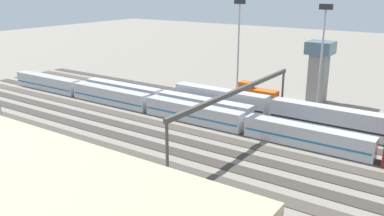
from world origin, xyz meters
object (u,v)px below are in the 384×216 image
(train_on_track_4, at_px, (185,111))
(signal_gantry, at_px, (238,93))
(light_mast_2, at_px, (323,43))
(train_on_track_0, at_px, (256,95))
(control_tower, at_px, (319,67))
(train_on_track_2, at_px, (328,119))
(light_mast_0, at_px, (239,35))
(train_on_track_3, at_px, (161,98))

(train_on_track_4, height_order, signal_gantry, signal_gantry)
(train_on_track_4, distance_m, light_mast_2, 33.47)
(train_on_track_0, relative_size, signal_gantry, 0.22)
(control_tower, bearing_deg, signal_gantry, 80.16)
(signal_gantry, bearing_deg, train_on_track_2, -145.20)
(train_on_track_2, distance_m, signal_gantry, 18.28)
(train_on_track_0, distance_m, light_mast_0, 15.96)
(light_mast_0, bearing_deg, train_on_track_3, 62.15)
(signal_gantry, height_order, control_tower, control_tower)
(train_on_track_3, bearing_deg, train_on_track_4, 154.73)
(train_on_track_0, distance_m, control_tower, 16.79)
(train_on_track_4, bearing_deg, train_on_track_2, -159.65)
(light_mast_0, bearing_deg, train_on_track_2, 153.12)
(train_on_track_0, relative_size, light_mast_2, 0.42)
(train_on_track_3, xyz_separation_m, light_mast_2, (-31.46, -17.47, 13.41))
(signal_gantry, bearing_deg, control_tower, -99.84)
(train_on_track_0, relative_size, train_on_track_4, 0.09)
(train_on_track_2, height_order, train_on_track_3, train_on_track_2)
(train_on_track_0, xyz_separation_m, light_mast_0, (7.34, -3.96, 13.61))
(train_on_track_3, relative_size, train_on_track_4, 0.41)
(train_on_track_4, bearing_deg, control_tower, -120.18)
(train_on_track_0, xyz_separation_m, train_on_track_3, (17.36, 15.00, -0.14))
(train_on_track_0, height_order, train_on_track_4, train_on_track_0)
(train_on_track_2, relative_size, train_on_track_4, 0.62)
(light_mast_0, bearing_deg, train_on_track_0, 151.67)
(light_mast_2, height_order, signal_gantry, light_mast_2)
(train_on_track_0, bearing_deg, light_mast_0, -28.33)
(train_on_track_3, bearing_deg, light_mast_0, -117.85)
(train_on_track_0, height_order, signal_gantry, signal_gantry)
(train_on_track_2, height_order, light_mast_2, light_mast_2)
(train_on_track_2, distance_m, train_on_track_4, 28.76)
(light_mast_2, bearing_deg, control_tower, -70.49)
(signal_gantry, bearing_deg, train_on_track_3, -12.18)
(light_mast_0, height_order, control_tower, light_mast_0)
(train_on_track_4, bearing_deg, light_mast_0, -88.63)
(light_mast_2, bearing_deg, signal_gantry, 69.73)
(train_on_track_2, distance_m, light_mast_2, 18.91)
(light_mast_2, bearing_deg, train_on_track_4, 47.12)
(train_on_track_2, bearing_deg, train_on_track_0, -26.35)
(train_on_track_4, bearing_deg, light_mast_2, -132.88)
(train_on_track_2, height_order, signal_gantry, signal_gantry)
(train_on_track_4, relative_size, signal_gantry, 2.55)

